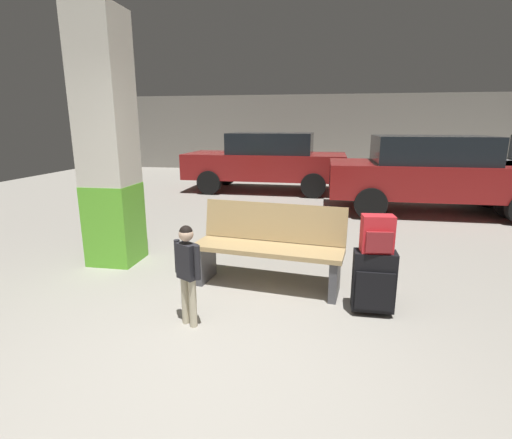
# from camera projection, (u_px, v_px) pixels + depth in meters

# --- Properties ---
(ground_plane) EXTENTS (18.00, 18.00, 0.10)m
(ground_plane) POSITION_uv_depth(u_px,v_px,m) (274.00, 233.00, 6.48)
(ground_plane) COLOR gray
(garage_back_wall) EXTENTS (18.00, 0.12, 2.80)m
(garage_back_wall) POSITION_uv_depth(u_px,v_px,m) (304.00, 133.00, 14.60)
(garage_back_wall) COLOR gray
(garage_back_wall) RESTS_ON ground_plane
(structural_pillar) EXTENTS (0.57, 0.57, 3.02)m
(structural_pillar) POSITION_uv_depth(u_px,v_px,m) (108.00, 144.00, 4.66)
(structural_pillar) COLOR #66C633
(structural_pillar) RESTS_ON ground_plane
(bench) EXTENTS (1.66, 0.73, 0.89)m
(bench) POSITION_uv_depth(u_px,v_px,m) (269.00, 247.00, 4.16)
(bench) COLOR tan
(bench) RESTS_ON ground_plane
(suitcase) EXTENTS (0.38, 0.23, 0.60)m
(suitcase) POSITION_uv_depth(u_px,v_px,m) (374.00, 281.00, 3.56)
(suitcase) COLOR black
(suitcase) RESTS_ON ground_plane
(backpack_bright) EXTENTS (0.29, 0.21, 0.34)m
(backpack_bright) POSITION_uv_depth(u_px,v_px,m) (377.00, 234.00, 3.45)
(backpack_bright) COLOR red
(backpack_bright) RESTS_ON suitcase
(child) EXTENTS (0.27, 0.23, 0.91)m
(child) POSITION_uv_depth(u_px,v_px,m) (187.00, 265.00, 3.30)
(child) COLOR beige
(child) RESTS_ON ground_plane
(parked_car_near) EXTENTS (4.10, 1.80, 1.51)m
(parked_car_near) POSITION_uv_depth(u_px,v_px,m) (434.00, 172.00, 7.58)
(parked_car_near) COLOR maroon
(parked_car_near) RESTS_ON ground_plane
(parked_car_far) EXTENTS (4.13, 1.85, 1.51)m
(parked_car_far) POSITION_uv_depth(u_px,v_px,m) (267.00, 160.00, 10.11)
(parked_car_far) COLOR maroon
(parked_car_far) RESTS_ON ground_plane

